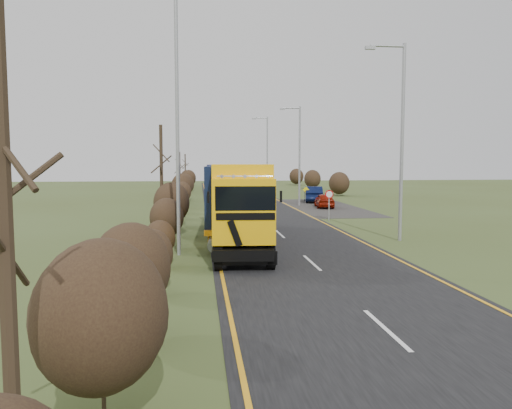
{
  "coord_description": "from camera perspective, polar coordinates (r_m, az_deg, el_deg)",
  "views": [
    {
      "loc": [
        -4.49,
        -23.4,
        4.11
      ],
      "look_at": [
        -1.58,
        1.97,
        1.88
      ],
      "focal_mm": 35.0,
      "sensor_mm": 36.0,
      "label": 1
    }
  ],
  "objects": [
    {
      "name": "ground",
      "position": [
        24.18,
        4.27,
        -4.8
      ],
      "size": [
        160.0,
        160.0,
        0.0
      ],
      "primitive_type": "plane",
      "color": "#3E491F",
      "rests_on": "ground"
    },
    {
      "name": "road",
      "position": [
        33.95,
        1.11,
        -1.94
      ],
      "size": [
        8.0,
        120.0,
        0.02
      ],
      "primitive_type": "cube",
      "color": "black",
      "rests_on": "ground"
    },
    {
      "name": "layby",
      "position": [
        44.96,
        7.63,
        -0.27
      ],
      "size": [
        6.0,
        18.0,
        0.02
      ],
      "primitive_type": "cube",
      "color": "#282624",
      "rests_on": "ground"
    },
    {
      "name": "lane_markings",
      "position": [
        33.65,
        1.17,
        -1.97
      ],
      "size": [
        7.52,
        116.0,
        0.01
      ],
      "color": "orange",
      "rests_on": "road"
    },
    {
      "name": "hedgerow",
      "position": [
        31.43,
        -9.27,
        0.39
      ],
      "size": [
        2.24,
        102.04,
        6.05
      ],
      "color": "black",
      "rests_on": "ground"
    },
    {
      "name": "lorry",
      "position": [
        25.07,
        -2.66,
        0.76
      ],
      "size": [
        3.0,
        14.38,
        3.98
      ],
      "rotation": [
        0.0,
        0.0,
        -0.05
      ],
      "color": "black",
      "rests_on": "ground"
    },
    {
      "name": "car_red_hatchback",
      "position": [
        44.27,
        7.82,
        0.46
      ],
      "size": [
        1.97,
        3.9,
        1.28
      ],
      "primitive_type": "imported",
      "rotation": [
        0.0,
        0.0,
        3.01
      ],
      "color": "maroon",
      "rests_on": "ground"
    },
    {
      "name": "car_blue_sedan",
      "position": [
        50.2,
        6.55,
        1.17
      ],
      "size": [
        2.45,
        4.99,
        1.57
      ],
      "primitive_type": "imported",
      "rotation": [
        0.0,
        0.0,
        2.97
      ],
      "color": "black",
      "rests_on": "ground"
    },
    {
      "name": "streetlight_near",
      "position": [
        26.55,
        16.1,
        7.87
      ],
      "size": [
        2.11,
        0.2,
        9.98
      ],
      "color": "#95989B",
      "rests_on": "ground"
    },
    {
      "name": "streetlight_mid",
      "position": [
        46.09,
        4.86,
        6.07
      ],
      "size": [
        1.93,
        0.18,
        9.05
      ],
      "color": "#95989B",
      "rests_on": "ground"
    },
    {
      "name": "streetlight_far",
      "position": [
        66.74,
        1.17,
        6.2
      ],
      "size": [
        2.11,
        0.2,
        9.95
      ],
      "color": "#95989B",
      "rests_on": "ground"
    },
    {
      "name": "left_pole",
      "position": [
        21.88,
        -8.98,
        8.94
      ],
      "size": [
        0.16,
        0.16,
        11.27
      ],
      "primitive_type": "cylinder",
      "color": "#95989B",
      "rests_on": "ground"
    },
    {
      "name": "speed_sign",
      "position": [
        34.65,
        8.36,
        0.57
      ],
      "size": [
        0.59,
        0.1,
        2.12
      ],
      "color": "#95989B",
      "rests_on": "ground"
    },
    {
      "name": "warning_board",
      "position": [
        48.48,
        5.73,
        1.27
      ],
      "size": [
        0.63,
        0.11,
        1.65
      ],
      "color": "#95989B",
      "rests_on": "ground"
    }
  ]
}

